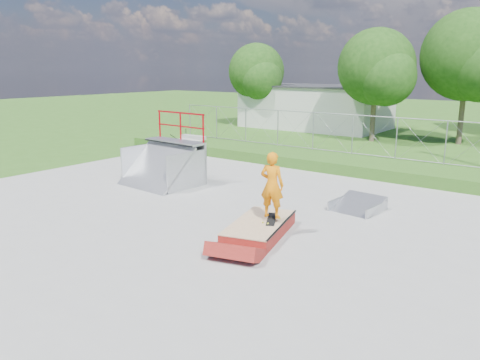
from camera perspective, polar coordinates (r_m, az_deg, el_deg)
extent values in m
plane|color=#315D1A|center=(13.42, -5.23, -5.35)|extent=(120.00, 120.00, 0.00)
cube|color=#959593|center=(13.41, -5.24, -5.27)|extent=(20.00, 16.00, 0.04)
cube|color=#315D1A|center=(21.13, 12.29, 2.05)|extent=(24.00, 3.00, 0.50)
cube|color=maroon|center=(12.41, 2.39, -6.00)|extent=(1.88, 2.83, 0.36)
cube|color=tan|center=(12.34, 2.40, -5.16)|extent=(1.91, 2.85, 0.03)
cube|color=black|center=(12.38, 3.85, -4.85)|extent=(0.56, 0.81, 0.13)
imported|color=orange|center=(12.13, 3.91, -0.94)|extent=(0.70, 0.53, 1.74)
cube|color=silver|center=(35.60, 9.19, 8.74)|extent=(10.00, 6.00, 3.00)
cylinder|color=brown|center=(29.51, 15.86, 6.93)|extent=(0.30, 0.30, 2.45)
sphere|color=#183E10|center=(29.35, 16.27, 13.11)|extent=(4.48, 4.48, 4.48)
sphere|color=#183E10|center=(28.53, 17.39, 11.92)|extent=(3.36, 3.36, 3.36)
cylinder|color=brown|center=(30.14, 25.32, 6.62)|extent=(0.30, 0.30, 2.80)
sphere|color=#183E10|center=(30.01, 26.03, 13.52)|extent=(5.12, 5.12, 5.12)
cylinder|color=brown|center=(36.01, 1.96, 8.37)|extent=(0.30, 0.30, 2.27)
sphere|color=#183E10|center=(35.87, 2.00, 13.08)|extent=(4.16, 4.16, 4.16)
sphere|color=#183E10|center=(35.00, 2.57, 12.22)|extent=(3.12, 3.12, 3.12)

